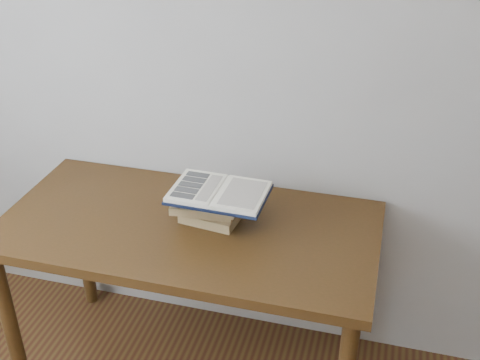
% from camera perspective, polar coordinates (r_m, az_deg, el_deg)
% --- Properties ---
extents(desk, '(1.43, 0.71, 0.77)m').
position_cam_1_polar(desk, '(2.34, -4.87, -6.15)').
color(desk, '#412610').
rests_on(desk, ground).
extents(book_stack, '(0.26, 0.20, 0.13)m').
position_cam_1_polar(book_stack, '(2.27, -3.01, -2.42)').
color(book_stack, '#9C8350').
rests_on(book_stack, desk).
extents(open_book, '(0.36, 0.25, 0.03)m').
position_cam_1_polar(open_book, '(2.20, -1.98, -1.19)').
color(open_book, black).
rests_on(open_book, book_stack).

